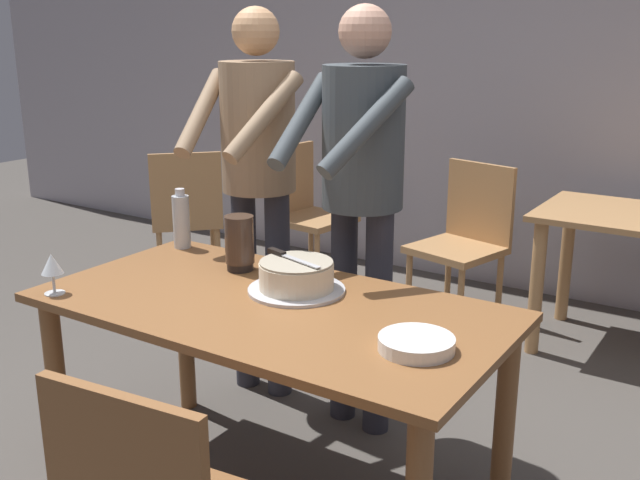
# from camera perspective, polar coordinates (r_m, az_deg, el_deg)

# --- Properties ---
(back_wall) EXTENTS (10.00, 0.12, 2.70)m
(back_wall) POSITION_cam_1_polar(r_m,az_deg,el_deg) (4.78, 16.29, 12.04)
(back_wall) COLOR #ADA8B2
(back_wall) RESTS_ON ground_plane
(main_dining_table) EXTENTS (1.59, 0.82, 0.75)m
(main_dining_table) POSITION_cam_1_polar(r_m,az_deg,el_deg) (2.52, -3.86, -7.28)
(main_dining_table) COLOR brown
(main_dining_table) RESTS_ON ground_plane
(cake_on_platter) EXTENTS (0.34, 0.34, 0.11)m
(cake_on_platter) POSITION_cam_1_polar(r_m,az_deg,el_deg) (2.56, -1.83, -2.91)
(cake_on_platter) COLOR silver
(cake_on_platter) RESTS_ON main_dining_table
(cake_knife) EXTENTS (0.27, 0.10, 0.02)m
(cake_knife) POSITION_cam_1_polar(r_m,az_deg,el_deg) (2.59, -2.85, -1.16)
(cake_knife) COLOR silver
(cake_knife) RESTS_ON cake_on_platter
(plate_stack) EXTENTS (0.22, 0.22, 0.04)m
(plate_stack) POSITION_cam_1_polar(r_m,az_deg,el_deg) (2.13, 7.46, -7.94)
(plate_stack) COLOR white
(plate_stack) RESTS_ON main_dining_table
(wine_glass_near) EXTENTS (0.08, 0.08, 0.14)m
(wine_glass_near) POSITION_cam_1_polar(r_m,az_deg,el_deg) (2.68, -20.01, -1.85)
(wine_glass_near) COLOR silver
(wine_glass_near) RESTS_ON main_dining_table
(water_bottle) EXTENTS (0.07, 0.07, 0.25)m
(water_bottle) POSITION_cam_1_polar(r_m,az_deg,el_deg) (3.11, -10.67, 1.48)
(water_bottle) COLOR silver
(water_bottle) RESTS_ON main_dining_table
(hurricane_lamp) EXTENTS (0.11, 0.11, 0.21)m
(hurricane_lamp) POSITION_cam_1_polar(r_m,az_deg,el_deg) (2.78, -6.24, -0.20)
(hurricane_lamp) COLOR black
(hurricane_lamp) RESTS_ON main_dining_table
(person_cutting_cake) EXTENTS (0.46, 0.57, 1.72)m
(person_cutting_cake) POSITION_cam_1_polar(r_m,az_deg,el_deg) (2.89, 3.21, 4.94)
(person_cutting_cake) COLOR #2D2D38
(person_cutting_cake) RESTS_ON ground_plane
(person_standing_beside) EXTENTS (0.47, 0.56, 1.72)m
(person_standing_beside) POSITION_cam_1_polar(r_m,az_deg,el_deg) (3.21, -4.85, 6.02)
(person_standing_beside) COLOR #2D2D38
(person_standing_beside) RESTS_ON ground_plane
(background_chair_0) EXTENTS (0.49, 0.49, 0.90)m
(background_chair_0) POSITION_cam_1_polar(r_m,az_deg,el_deg) (4.85, -1.18, 2.46)
(background_chair_0) COLOR tan
(background_chair_0) RESTS_ON ground_plane
(background_chair_1) EXTENTS (0.53, 0.53, 0.90)m
(background_chair_1) POSITION_cam_1_polar(r_m,az_deg,el_deg) (4.27, 11.12, 0.24)
(background_chair_1) COLOR tan
(background_chair_1) RESTS_ON ground_plane
(background_chair_2) EXTENTS (0.62, 0.62, 0.90)m
(background_chair_2) POSITION_cam_1_polar(r_m,az_deg,el_deg) (4.81, -10.28, 2.07)
(background_chair_2) COLOR tan
(background_chair_2) RESTS_ON ground_plane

